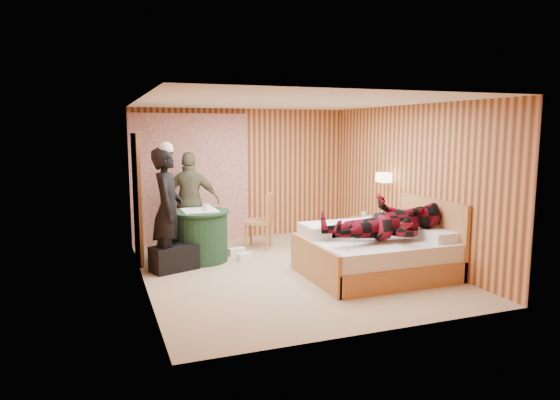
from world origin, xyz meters
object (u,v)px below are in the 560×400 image
object	(u,v)px
man_at_table	(191,201)
man_on_bed	(388,211)
woman_standing	(168,210)
duffel_bag	(174,258)
nightstand	(367,232)
chair_far	(191,220)
chair_near	(263,216)
bed	(376,254)
wall_lamp	(384,177)
round_table	(200,235)

from	to	relation	value
man_at_table	man_on_bed	size ratio (longest dim) A/B	0.97
woman_standing	duffel_bag	bearing A→B (deg)	-118.92
nightstand	duffel_bag	distance (m)	3.51
chair_far	chair_near	distance (m)	1.26
nightstand	man_at_table	size ratio (longest dim) A/B	0.32
bed	man_at_table	size ratio (longest dim) A/B	1.16
nightstand	man_at_table	bearing A→B (deg)	163.79
wall_lamp	woman_standing	xyz separation A→B (m)	(-3.60, 0.18, -0.37)
wall_lamp	woman_standing	distance (m)	3.63
bed	nightstand	size ratio (longest dim) A/B	3.67
wall_lamp	bed	size ratio (longest dim) A/B	0.13
wall_lamp	man_on_bed	size ratio (longest dim) A/B	0.15
chair_near	duffel_bag	size ratio (longest dim) A/B	1.47
man_on_bed	woman_standing	bearing A→B (deg)	151.58
round_table	chair_near	xyz separation A→B (m)	(1.22, 0.45, 0.16)
round_table	chair_far	world-z (taller)	chair_far
round_table	man_on_bed	world-z (taller)	man_on_bed
woman_standing	chair_near	bearing A→B (deg)	-51.97
round_table	duffel_bag	xyz separation A→B (m)	(-0.49, -0.41, -0.23)
round_table	chair_near	distance (m)	1.31
chair_far	man_on_bed	distance (m)	3.51
bed	man_at_table	world-z (taller)	man_at_table
nightstand	woman_standing	size ratio (longest dim) A/B	0.29
nightstand	man_at_table	distance (m)	3.19
duffel_bag	bed	bearing A→B (deg)	-43.75
chair_near	man_on_bed	world-z (taller)	man_on_bed
round_table	man_at_table	world-z (taller)	man_at_table
round_table	chair_near	world-z (taller)	chair_near
woman_standing	man_on_bed	bearing A→B (deg)	-104.91
chair_far	chair_near	bearing A→B (deg)	-21.19
chair_near	duffel_bag	world-z (taller)	chair_near
bed	chair_far	bearing A→B (deg)	133.46
duffel_bag	man_at_table	size ratio (longest dim) A/B	0.39
woman_standing	man_at_table	size ratio (longest dim) A/B	1.07
woman_standing	man_at_table	world-z (taller)	woman_standing
nightstand	chair_far	bearing A→B (deg)	164.72
nightstand	chair_far	world-z (taller)	chair_far
chair_far	woman_standing	size ratio (longest dim) A/B	0.50
man_at_table	wall_lamp	bearing A→B (deg)	174.46
man_at_table	man_on_bed	distance (m)	3.51
duffel_bag	man_on_bed	size ratio (longest dim) A/B	0.38
nightstand	round_table	bearing A→B (deg)	178.29
round_table	woman_standing	distance (m)	0.83
nightstand	chair_near	size ratio (longest dim) A/B	0.55
round_table	chair_far	xyz separation A→B (m)	(-0.01, 0.74, 0.12)
wall_lamp	chair_far	distance (m)	3.41
bed	nightstand	distance (m)	1.74
chair_near	man_at_table	bearing A→B (deg)	-74.66
chair_far	man_on_bed	bearing A→B (deg)	-57.13
wall_lamp	duffel_bag	bearing A→B (deg)	177.95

